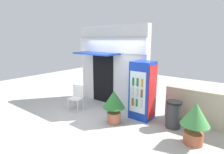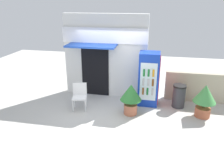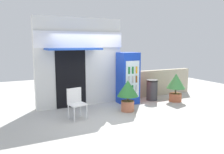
{
  "view_description": "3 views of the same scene",
  "coord_description": "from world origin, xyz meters",
  "px_view_note": "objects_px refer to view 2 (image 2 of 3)",
  "views": [
    {
      "loc": [
        4.0,
        -4.06,
        2.54
      ],
      "look_at": [
        0.43,
        0.59,
        1.3
      ],
      "focal_mm": 29.1,
      "sensor_mm": 36.0,
      "label": 1
    },
    {
      "loc": [
        1.5,
        -6.15,
        3.49
      ],
      "look_at": [
        0.21,
        0.39,
        1.11
      ],
      "focal_mm": 34.99,
      "sensor_mm": 36.0,
      "label": 2
    },
    {
      "loc": [
        -2.7,
        -5.99,
        2.17
      ],
      "look_at": [
        0.44,
        0.38,
        1.11
      ],
      "focal_mm": 36.03,
      "sensor_mm": 36.0,
      "label": 3
    }
  ],
  "objects_px": {
    "potted_plant_curbside": "(205,97)",
    "plastic_chair": "(80,94)",
    "potted_plant_near_shop": "(131,96)",
    "trash_bin": "(179,96)",
    "drink_cooler": "(149,79)"
  },
  "relations": [
    {
      "from": "trash_bin",
      "to": "potted_plant_near_shop",
      "type": "bearing_deg",
      "value": -152.44
    },
    {
      "from": "potted_plant_near_shop",
      "to": "potted_plant_curbside",
      "type": "distance_m",
      "value": 2.26
    },
    {
      "from": "potted_plant_near_shop",
      "to": "potted_plant_curbside",
      "type": "xyz_separation_m",
      "value": [
        2.24,
        0.27,
        0.02
      ]
    },
    {
      "from": "drink_cooler",
      "to": "plastic_chair",
      "type": "height_order",
      "value": "drink_cooler"
    },
    {
      "from": "drink_cooler",
      "to": "potted_plant_curbside",
      "type": "xyz_separation_m",
      "value": [
        1.73,
        -0.57,
        -0.27
      ]
    },
    {
      "from": "drink_cooler",
      "to": "potted_plant_curbside",
      "type": "height_order",
      "value": "drink_cooler"
    },
    {
      "from": "potted_plant_curbside",
      "to": "trash_bin",
      "type": "bearing_deg",
      "value": 142.25
    },
    {
      "from": "plastic_chair",
      "to": "potted_plant_curbside",
      "type": "distance_m",
      "value": 3.96
    },
    {
      "from": "trash_bin",
      "to": "plastic_chair",
      "type": "bearing_deg",
      "value": -166.76
    },
    {
      "from": "potted_plant_curbside",
      "to": "trash_bin",
      "type": "relative_size",
      "value": 1.33
    },
    {
      "from": "plastic_chair",
      "to": "potted_plant_curbside",
      "type": "relative_size",
      "value": 0.84
    },
    {
      "from": "potted_plant_near_shop",
      "to": "trash_bin",
      "type": "distance_m",
      "value": 1.76
    },
    {
      "from": "plastic_chair",
      "to": "potted_plant_near_shop",
      "type": "xyz_separation_m",
      "value": [
        1.71,
        -0.04,
        0.12
      ]
    },
    {
      "from": "plastic_chair",
      "to": "trash_bin",
      "type": "bearing_deg",
      "value": 13.24
    },
    {
      "from": "potted_plant_curbside",
      "to": "plastic_chair",
      "type": "bearing_deg",
      "value": -176.68
    }
  ]
}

